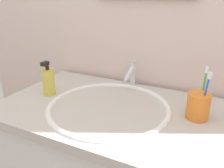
{
  "coord_description": "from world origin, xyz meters",
  "views": [
    {
      "loc": [
        0.36,
        -0.75,
        1.27
      ],
      "look_at": [
        -0.02,
        0.02,
        0.93
      ],
      "focal_mm": 37.32,
      "sensor_mm": 36.0,
      "label": 1
    }
  ],
  "objects_px": {
    "toothbrush_cup": "(198,106)",
    "toothbrush_green": "(204,87)",
    "faucet": "(132,74)",
    "toothbrush_blue": "(205,93)",
    "soap_dispenser": "(49,81)"
  },
  "relations": [
    {
      "from": "toothbrush_blue",
      "to": "soap_dispenser",
      "type": "bearing_deg",
      "value": -174.45
    },
    {
      "from": "faucet",
      "to": "soap_dispenser",
      "type": "bearing_deg",
      "value": -140.63
    },
    {
      "from": "faucet",
      "to": "soap_dispenser",
      "type": "relative_size",
      "value": 0.89
    },
    {
      "from": "toothbrush_green",
      "to": "faucet",
      "type": "bearing_deg",
      "value": 158.28
    },
    {
      "from": "toothbrush_cup",
      "to": "toothbrush_blue",
      "type": "xyz_separation_m",
      "value": [
        0.02,
        -0.01,
        0.06
      ]
    },
    {
      "from": "faucet",
      "to": "toothbrush_blue",
      "type": "xyz_separation_m",
      "value": [
        0.35,
        -0.18,
        0.04
      ]
    },
    {
      "from": "faucet",
      "to": "toothbrush_cup",
      "type": "distance_m",
      "value": 0.37
    },
    {
      "from": "faucet",
      "to": "toothbrush_green",
      "type": "distance_m",
      "value": 0.36
    },
    {
      "from": "toothbrush_cup",
      "to": "toothbrush_blue",
      "type": "bearing_deg",
      "value": -25.23
    },
    {
      "from": "faucet",
      "to": "soap_dispenser",
      "type": "distance_m",
      "value": 0.39
    },
    {
      "from": "toothbrush_cup",
      "to": "toothbrush_green",
      "type": "height_order",
      "value": "toothbrush_green"
    },
    {
      "from": "toothbrush_green",
      "to": "soap_dispenser",
      "type": "distance_m",
      "value": 0.64
    },
    {
      "from": "soap_dispenser",
      "to": "faucet",
      "type": "bearing_deg",
      "value": 39.37
    },
    {
      "from": "faucet",
      "to": "toothbrush_blue",
      "type": "relative_size",
      "value": 0.77
    },
    {
      "from": "toothbrush_cup",
      "to": "toothbrush_green",
      "type": "xyz_separation_m",
      "value": [
        0.01,
        0.04,
        0.06
      ]
    }
  ]
}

